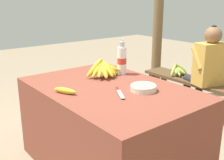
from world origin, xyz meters
The scene contains 10 objects.
market_counter centered at (0.00, 0.00, 0.35)m, with size 1.41×0.95×0.71m.
banana_bunch_ripe centered at (-0.26, 0.14, 0.79)m, with size 0.22×0.35×0.17m.
serving_bowl centered at (0.23, 0.14, 0.73)m, with size 0.20×0.20×0.05m.
water_bottle centered at (-0.24, 0.32, 0.84)m, with size 0.08×0.08×0.33m.
loose_banana_front centered at (-0.08, -0.35, 0.73)m, with size 0.19×0.12×0.04m.
knife centered at (0.14, -0.03, 0.72)m, with size 0.22×0.14×0.02m.
wooden_bench centered at (-0.08, 1.50, 0.36)m, with size 1.74×0.32×0.43m.
seated_vendor centered at (-0.11, 1.48, 0.63)m, with size 0.46×0.43×1.09m.
banana_bunch_green centered at (-0.52, 1.50, 0.50)m, with size 0.19×0.31×0.16m.
support_post_near centered at (-1.08, 1.69, 1.32)m, with size 0.14×0.14×2.65m.
Camera 1 is at (1.65, -1.28, 1.39)m, focal length 45.00 mm.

